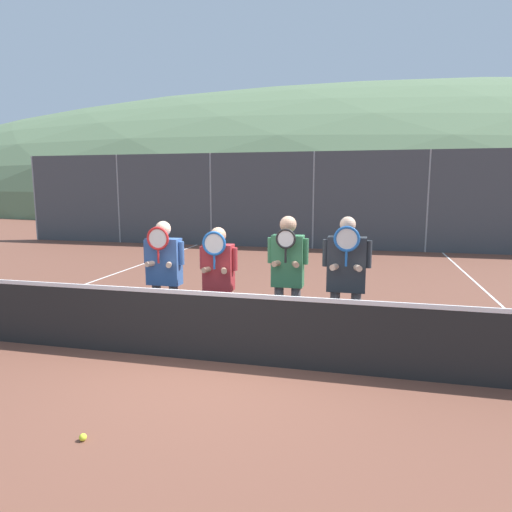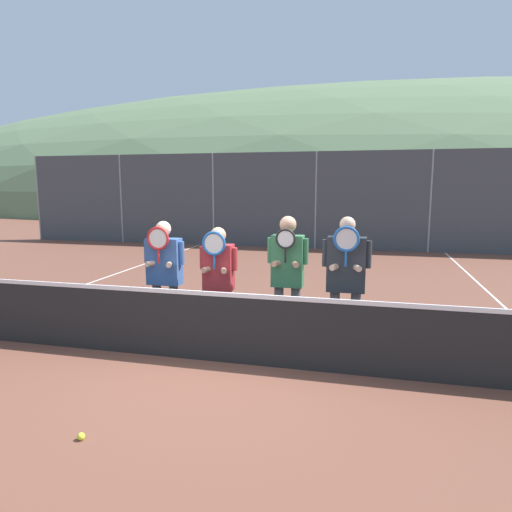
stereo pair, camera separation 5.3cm
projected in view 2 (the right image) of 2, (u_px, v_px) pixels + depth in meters
The scene contains 14 objects.
ground_plane at pixel (214, 361), 5.95m from camera, with size 120.00×120.00×0.00m, color brown.
hill_distant at pixel (356, 203), 59.94m from camera, with size 134.91×74.95×26.23m.
clubhouse_building at pixel (368, 194), 24.02m from camera, with size 24.72×5.50×3.60m.
fence_back at pixel (316, 201), 16.26m from camera, with size 23.25×0.06×3.45m.
tennis_net at pixel (214, 326), 5.88m from camera, with size 11.90×0.09×1.03m.
court_line_left_sideline at pixel (67, 291), 9.89m from camera, with size 0.05×16.00×0.01m, color white.
player_leftmost at pixel (164, 270), 6.59m from camera, with size 0.62×0.34×1.77m.
player_center_left at pixel (218, 276), 6.36m from camera, with size 0.55×0.34×1.70m.
player_center_right at pixel (287, 271), 6.24m from camera, with size 0.56×0.34×1.86m.
player_rightmost at pixel (346, 275), 5.92m from camera, with size 0.63×0.34×1.88m.
car_far_left at pixel (177, 216), 20.28m from camera, with size 4.41×2.00×1.83m.
car_left_of_center at pixel (286, 219), 18.86m from camera, with size 4.63×1.91×1.75m.
car_center at pixel (417, 221), 17.92m from camera, with size 4.79×2.10×1.68m.
tennis_ball_on_court at pixel (81, 436), 4.10m from camera, with size 0.07×0.07×0.07m.
Camera 2 is at (1.91, -5.37, 2.27)m, focal length 32.00 mm.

